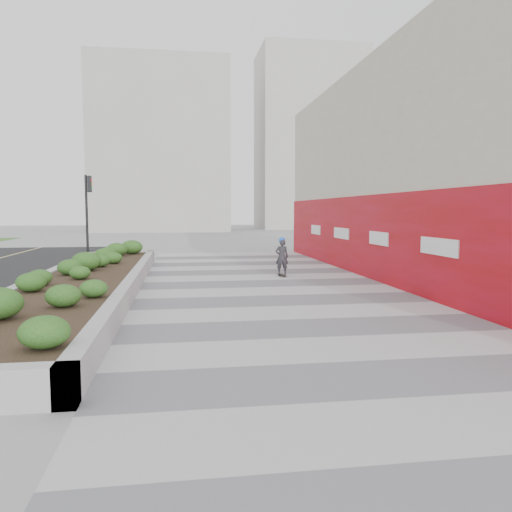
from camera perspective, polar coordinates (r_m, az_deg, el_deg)
The scene contains 9 objects.
ground at distance 8.91m, azimuth 9.71°, elevation -10.74°, with size 160.00×160.00×0.00m, color gray.
walkway at distance 11.71m, azimuth 5.07°, elevation -6.81°, with size 8.00×36.00×0.01m, color #A8A8AD.
building at distance 19.72m, azimuth 21.19°, elevation 9.32°, with size 6.04×24.08×8.00m.
planter at distance 15.51m, azimuth -18.86°, elevation -2.56°, with size 3.00×18.00×0.90m.
traffic_signal_near at distance 26.02m, azimuth -18.66°, elevation 5.62°, with size 0.33×0.28×4.20m.
distant_bldg_north_l at distance 63.62m, azimuth -10.81°, elevation 11.91°, with size 16.00×12.00×20.00m, color #ADAAA3.
distant_bldg_north_r at distance 71.04m, azimuth 6.09°, elevation 12.88°, with size 14.00×10.00×24.00m, color #ADAAA3.
manhole_cover at distance 11.83m, azimuth 7.44°, elevation -6.71°, with size 0.44×0.44×0.01m, color #595654.
skateboarder at distance 18.46m, azimuth 2.97°, elevation -0.07°, with size 0.50×0.73×1.47m.
Camera 1 is at (-2.72, -8.13, 2.43)m, focal length 35.00 mm.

